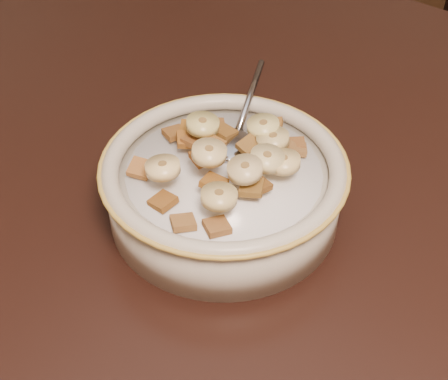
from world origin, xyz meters
The scene contains 35 objects.
table centered at (0.00, 0.00, 0.73)m, with size 1.40×0.90×0.04m, color black.
cereal_bowl centered at (0.03, -0.10, 0.78)m, with size 0.22×0.22×0.05m, color #ACA390.
milk centered at (0.03, -0.10, 0.80)m, with size 0.18×0.18×0.00m, color white.
spoon centered at (0.02, -0.06, 0.81)m, with size 0.04×0.05×0.01m, color #939AAB.
cereal_square_0 centered at (0.03, -0.02, 0.81)m, with size 0.02×0.02×0.01m, color brown.
cereal_square_1 centered at (0.04, -0.07, 0.82)m, with size 0.02×0.02×0.01m, color brown.
cereal_square_2 centered at (0.07, -0.11, 0.82)m, with size 0.02×0.02×0.01m, color brown.
cereal_square_3 centered at (-0.03, -0.07, 0.81)m, with size 0.02×0.02×0.01m, color brown.
cereal_square_4 centered at (-0.02, -0.05, 0.81)m, with size 0.02×0.02×0.01m, color brown.
cereal_square_5 centered at (-0.01, -0.09, 0.82)m, with size 0.02×0.02×0.01m, color brown.
cereal_square_6 centered at (0.04, -0.03, 0.81)m, with size 0.02×0.02×0.01m, color brown.
cereal_square_7 centered at (0.07, -0.16, 0.81)m, with size 0.02×0.02×0.01m, color brown.
cereal_square_8 centered at (-0.02, -0.09, 0.82)m, with size 0.02×0.02×0.01m, color brown.
cereal_square_9 centered at (0.06, -0.10, 0.82)m, with size 0.02×0.02×0.01m, color #996A1C.
cereal_square_10 centered at (0.03, -0.02, 0.81)m, with size 0.02×0.02×0.01m, color brown.
cereal_square_11 centered at (0.04, -0.13, 0.82)m, with size 0.02×0.02×0.01m, color brown.
cereal_square_12 centered at (-0.04, -0.09, 0.81)m, with size 0.02×0.02×0.01m, color brown.
cereal_square_13 centered at (0.07, -0.11, 0.82)m, with size 0.02×0.02×0.01m, color brown.
cereal_square_14 centered at (0.04, -0.17, 0.81)m, with size 0.02×0.02×0.01m, color olive.
cereal_square_15 centered at (0.01, -0.17, 0.81)m, with size 0.02×0.02×0.01m, color brown.
cereal_square_16 centered at (0.02, -0.11, 0.82)m, with size 0.02×0.02×0.01m, color brown.
cereal_square_17 centered at (0.07, -0.04, 0.81)m, with size 0.02×0.02×0.01m, color brown.
cereal_square_18 centered at (-0.03, -0.15, 0.81)m, with size 0.02×0.02×0.01m, color #996034.
cereal_square_19 centered at (0.01, -0.09, 0.83)m, with size 0.02×0.02×0.01m, color brown.
cereal_square_20 centered at (0.06, -0.03, 0.81)m, with size 0.02×0.02×0.01m, color brown.
cereal_square_21 centered at (0.00, -0.06, 0.82)m, with size 0.02×0.02×0.01m, color brown.
banana_slice_0 centered at (0.07, -0.08, 0.83)m, with size 0.03×0.03×0.01m, color #EFDE94.
banana_slice_1 centered at (0.03, -0.12, 0.84)m, with size 0.03×0.03×0.01m, color #FFE089.
banana_slice_2 centered at (0.00, -0.15, 0.83)m, with size 0.03×0.03×0.01m, color #FFE098.
banana_slice_3 centered at (0.08, -0.07, 0.82)m, with size 0.03×0.03×0.01m, color beige.
banana_slice_4 centered at (0.06, -0.11, 0.83)m, with size 0.03×0.03×0.01m, color #D5BE82.
banana_slice_5 centered at (-0.01, -0.08, 0.83)m, with size 0.03×0.03×0.01m, color #D0C36A.
banana_slice_6 centered at (0.05, -0.05, 0.82)m, with size 0.03×0.03×0.01m, color tan.
banana_slice_7 centered at (0.04, -0.04, 0.83)m, with size 0.03×0.03×0.01m, color #E7DA84.
banana_slice_8 centered at (0.06, -0.15, 0.83)m, with size 0.03×0.03×0.01m, color #DDC973.
Camera 1 is at (0.29, -0.45, 1.18)m, focal length 50.00 mm.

